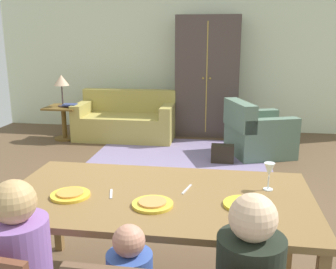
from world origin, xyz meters
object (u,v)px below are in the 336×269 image
Objects in this scene: plate_near_woman at (244,204)px; wine_glass at (269,171)px; armchair at (257,134)px; plate_near_child at (153,204)px; side_table at (64,118)px; couch at (126,121)px; table_lamp at (61,81)px; book_lower at (74,106)px; armoire at (207,77)px; dining_table at (158,203)px; plate_near_man at (70,195)px; handbag at (222,154)px; book_upper at (70,105)px.

plate_near_woman is 0.35m from wine_glass.
plate_near_child is at bearing -103.72° from armchair.
couch is at bearing 13.94° from side_table.
table_lamp reaches higher than plate_near_woman.
book_lower is at bearing 123.67° from plate_near_woman.
armoire is at bearing 98.00° from wine_glass.
dining_table is 4.47m from book_lower.
dining_table is at bearing 90.00° from plate_near_child.
side_table is at bearing -166.06° from couch.
wine_glass reaches higher than side_table.
armchair is at bearing -7.36° from side_table.
side_table is at bearing 114.02° from plate_near_man.
armoire is at bearing 17.00° from table_lamp.
couch is at bearing 106.66° from plate_near_child.
plate_near_man is 0.23× the size of armchair.
side_table is at bearing 125.70° from plate_near_woman.
table_lamp is at bearing -166.06° from couch.
plate_near_man reaches higher than handbag.
handbag is (2.74, -0.90, -0.25)m from side_table.
side_table is 2.90m from handbag.
armoire reaches higher than armchair.
armoire reaches higher than plate_near_child.
plate_near_child is at bearing -6.30° from plate_near_man.
armchair is at bearing 76.28° from plate_near_child.
couch is at bearing 16.46° from book_lower.
armchair is (1.44, 3.62, -0.45)m from plate_near_man.
couch is at bearing 162.92° from armchair.
armchair is 3.08m from book_lower.
armoire is at bearing 88.99° from dining_table.
plate_near_woman is 4.82m from book_upper.
table_lamp is (-1.04, -0.26, 0.70)m from couch.
book_lower is (-2.14, 3.93, -0.10)m from dining_table.
table_lamp is (-2.89, 4.02, 0.24)m from plate_near_woman.
plate_near_child is (0.00, -0.18, 0.07)m from dining_table.
armchair reaches higher than handbag.
book_lower is (-1.60, 4.05, -0.18)m from plate_near_man.
table_lamp is (-2.34, 3.92, 0.31)m from dining_table.
plate_near_woman is 0.78× the size of handbag.
dining_table is 0.19m from plate_near_child.
wine_glass is (0.17, 0.28, 0.12)m from plate_near_woman.
side_table is at bearing -163.00° from armoire.
armoire is 2.38m from book_lower.
plate_near_woman is 3.18m from handbag.
book_upper reaches higher than book_lower.
book_lower is 0.09m from book_upper.
armoire is at bearing 17.00° from side_table.
plate_near_woman is at bearing -95.62° from armchair.
wine_glass is 0.09× the size of armoire.
couch reaches higher than handbag.
wine_glass is 0.85× the size of book_upper.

